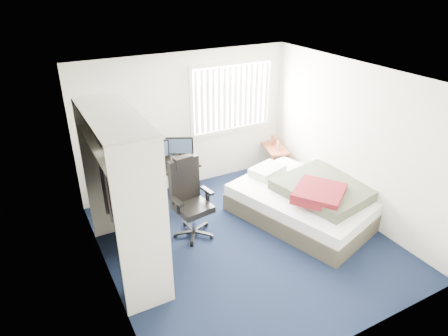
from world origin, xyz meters
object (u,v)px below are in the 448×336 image
(desk, at_px, (156,164))
(nightstand, at_px, (274,149))
(office_chair, at_px, (190,206))
(bed, at_px, (308,200))

(desk, relative_size, nightstand, 1.69)
(nightstand, bearing_deg, office_chair, -153.51)
(desk, distance_m, bed, 2.63)
(office_chair, height_order, bed, office_chair)
(desk, bearing_deg, bed, -39.13)
(nightstand, height_order, bed, bed)
(desk, relative_size, office_chair, 1.13)
(office_chair, bearing_deg, nightstand, 26.49)
(office_chair, relative_size, bed, 0.48)
(desk, bearing_deg, nightstand, 0.81)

